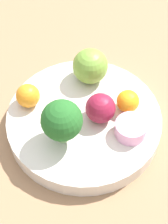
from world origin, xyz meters
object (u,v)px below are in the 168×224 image
(apple_red, at_px, (100,108))
(orange_front, at_px, (128,101))
(broccoli, at_px, (60,120))
(apple_green, at_px, (90,66))
(bowl, at_px, (84,122))
(orange_back, at_px, (28,96))
(small_cup, at_px, (131,129))

(apple_red, xyz_separation_m, orange_front, (-0.02, -0.04, -0.01))
(broccoli, height_order, apple_green, broccoli)
(bowl, bearing_deg, broccoli, 86.81)
(orange_front, distance_m, orange_back, 0.15)
(orange_back, bearing_deg, apple_green, -114.70)
(apple_green, distance_m, orange_front, 0.08)
(orange_back, bearing_deg, apple_red, -157.53)
(orange_front, relative_size, orange_back, 0.95)
(orange_back, xyz_separation_m, small_cup, (-0.16, -0.05, -0.01))
(apple_green, distance_m, small_cup, 0.12)
(bowl, height_order, apple_green, apple_green)
(apple_green, bearing_deg, small_cup, 154.31)
(orange_front, relative_size, small_cup, 0.75)
(small_cup, bearing_deg, broccoli, 40.93)
(broccoli, relative_size, apple_green, 1.33)
(bowl, distance_m, broccoli, 0.08)
(broccoli, height_order, small_cup, broccoli)
(bowl, distance_m, orange_front, 0.07)
(bowl, bearing_deg, orange_front, -131.00)
(orange_front, bearing_deg, apple_green, -11.62)
(broccoli, relative_size, small_cup, 1.63)
(orange_back, bearing_deg, broccoli, 165.85)
(bowl, relative_size, small_cup, 5.12)
(apple_green, xyz_separation_m, orange_front, (-0.08, 0.02, -0.01))
(apple_red, distance_m, apple_green, 0.08)
(orange_back, distance_m, small_cup, 0.16)
(broccoli, xyz_separation_m, apple_green, (0.03, -0.12, -0.02))
(orange_back, bearing_deg, bowl, -159.79)
(broccoli, bearing_deg, orange_front, -114.86)
(orange_front, bearing_deg, bowl, 49.00)
(orange_front, distance_m, small_cup, 0.05)
(small_cup, bearing_deg, orange_front, -51.94)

